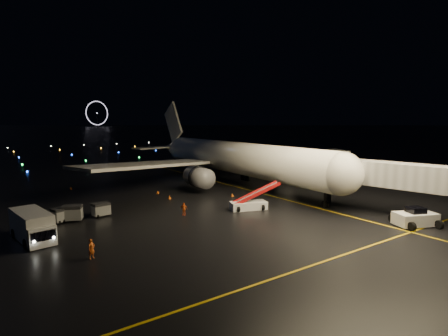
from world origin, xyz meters
The scene contains 18 objects.
ground centered at (0.00, 300.00, 0.00)m, with size 2000.00×2000.00×0.00m, color black.
lane_centre centered at (12.00, 15.00, 0.01)m, with size 0.25×80.00×0.02m, color #CBA509.
lane_cross centered at (-5.00, -10.00, 0.01)m, with size 60.00×0.25×0.02m, color #CBA509.
airliner centered at (13.43, 26.64, 8.07)m, with size 56.97×54.12×16.14m, color silver, non-canonical shape.
pushback_tug centered at (14.66, -9.03, 1.05)m, with size 4.42×2.32×2.11m, color silver.
belt_loader centered at (3.85, 7.07, 1.69)m, with size 6.99×1.91×3.39m, color silver, non-canonical shape.
service_truck centered at (-20.96, 9.68, 1.45)m, with size 2.49×7.89×2.91m, color silver.
crew_a centered at (-17.38, 1.48, 0.87)m, with size 0.63×0.42×1.74m, color orange.
crew_c centered at (-4.50, 9.33, 0.80)m, with size 0.93×0.39×1.59m, color orange.
safety_cone_0 centered at (6.75, 14.73, 0.26)m, with size 0.45×0.45×0.51m, color orange.
safety_cone_1 centered at (-1.81, 23.29, 0.23)m, with size 0.41×0.41×0.46m, color orange.
safety_cone_2 centered at (-1.99, 18.62, 0.28)m, with size 0.49×0.49×0.56m, color orange.
safety_cone_3 centered at (-12.67, 34.76, 0.23)m, with size 0.40×0.40×0.45m, color orange.
ferris_wheel centered at (170.00, 720.00, 26.00)m, with size 50.00×4.00×52.00m, color black, non-canonical shape.
taxiway_lights centered at (0.00, 106.00, 0.18)m, with size 164.00×92.00×0.36m, color black, non-canonical shape.
baggage_cart_0 centered at (-16.40, 14.34, 0.92)m, with size 2.17×1.52×1.84m, color gray.
baggage_cart_1 centered at (-17.48, 14.58, 0.84)m, with size 1.98×1.39×1.69m, color gray.
baggage_cart_2 centered at (-13.07, 14.62, 0.83)m, with size 1.95×1.37×1.66m, color gray.
Camera 1 is at (-24.06, -28.09, 11.53)m, focal length 28.00 mm.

